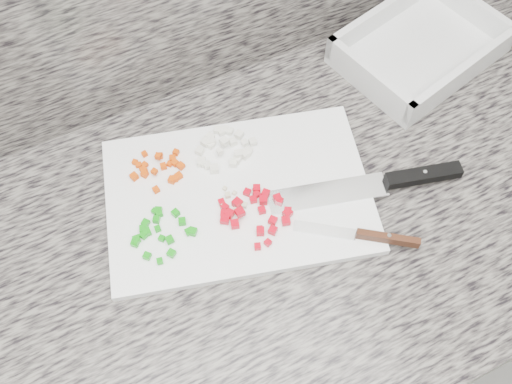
# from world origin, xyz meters

# --- Properties ---
(cabinet) EXTENTS (3.92, 0.62, 0.86)m
(cabinet) POSITION_xyz_m (0.00, 1.44, 0.43)
(cabinet) COLOR beige
(cabinet) RESTS_ON ground
(countertop) EXTENTS (3.96, 0.64, 0.04)m
(countertop) POSITION_xyz_m (0.00, 1.44, 0.88)
(countertop) COLOR #6A655D
(countertop) RESTS_ON cabinet
(cutting_board) EXTENTS (0.45, 0.36, 0.01)m
(cutting_board) POSITION_xyz_m (0.09, 1.50, 0.91)
(cutting_board) COLOR white
(cutting_board) RESTS_ON countertop
(carrot_pile) EXTENTS (0.09, 0.08, 0.02)m
(carrot_pile) POSITION_xyz_m (-0.00, 1.59, 0.92)
(carrot_pile) COLOR #D24404
(carrot_pile) RESTS_ON cutting_board
(onion_pile) EXTENTS (0.10, 0.08, 0.02)m
(onion_pile) POSITION_xyz_m (0.10, 1.58, 0.92)
(onion_pile) COLOR silver
(onion_pile) RESTS_ON cutting_board
(green_pepper_pile) EXTENTS (0.10, 0.09, 0.01)m
(green_pepper_pile) POSITION_xyz_m (-0.04, 1.49, 0.92)
(green_pepper_pile) COLOR #0D930D
(green_pepper_pile) RESTS_ON cutting_board
(red_pepper_pile) EXTENTS (0.11, 0.10, 0.02)m
(red_pepper_pile) POSITION_xyz_m (0.10, 1.46, 0.92)
(red_pepper_pile) COLOR #C00214
(red_pepper_pile) RESTS_ON cutting_board
(garlic_pile) EXTENTS (0.04, 0.05, 0.01)m
(garlic_pile) POSITION_xyz_m (0.07, 1.49, 0.92)
(garlic_pile) COLOR beige
(garlic_pile) RESTS_ON cutting_board
(chef_knife) EXTENTS (0.30, 0.11, 0.02)m
(chef_knife) POSITION_xyz_m (0.31, 1.41, 0.92)
(chef_knife) COLOR silver
(chef_knife) RESTS_ON cutting_board
(paring_knife) EXTENTS (0.15, 0.12, 0.02)m
(paring_knife) POSITION_xyz_m (0.23, 1.35, 0.92)
(paring_knife) COLOR silver
(paring_knife) RESTS_ON cutting_board
(tray) EXTENTS (0.31, 0.26, 0.06)m
(tray) POSITION_xyz_m (0.50, 1.62, 0.92)
(tray) COLOR silver
(tray) RESTS_ON countertop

